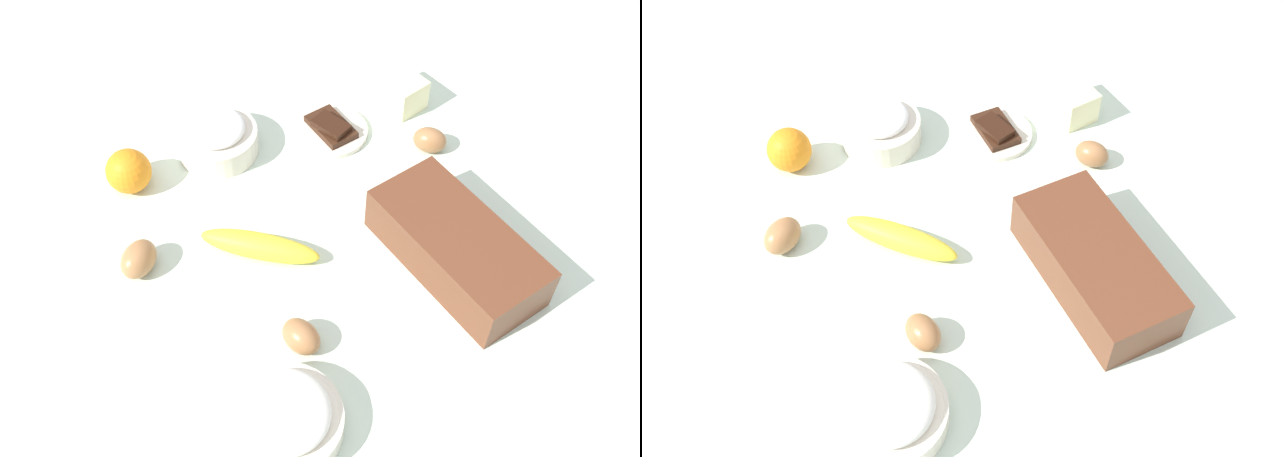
% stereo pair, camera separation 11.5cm
% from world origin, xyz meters
% --- Properties ---
extents(ground_plane, '(2.40, 2.40, 0.02)m').
position_xyz_m(ground_plane, '(0.00, 0.00, -0.01)').
color(ground_plane, silver).
extents(loaf_pan, '(0.30, 0.18, 0.08)m').
position_xyz_m(loaf_pan, '(0.12, 0.17, 0.04)').
color(loaf_pan, brown).
rests_on(loaf_pan, ground_plane).
extents(flour_bowl, '(0.16, 0.16, 0.07)m').
position_xyz_m(flour_bowl, '(0.26, -0.17, 0.03)').
color(flour_bowl, silver).
rests_on(flour_bowl, ground_plane).
extents(sugar_bowl, '(0.14, 0.14, 0.07)m').
position_xyz_m(sugar_bowl, '(-0.26, -0.07, 0.03)').
color(sugar_bowl, silver).
rests_on(sugar_bowl, ground_plane).
extents(banana, '(0.15, 0.18, 0.04)m').
position_xyz_m(banana, '(-0.02, -0.09, 0.02)').
color(banana, yellow).
rests_on(banana, ground_plane).
extents(orange_fruit, '(0.07, 0.07, 0.07)m').
position_xyz_m(orange_fruit, '(-0.24, -0.23, 0.04)').
color(orange_fruit, orange).
rests_on(orange_fruit, ground_plane).
extents(butter_block, '(0.10, 0.08, 0.06)m').
position_xyz_m(butter_block, '(-0.24, 0.27, 0.03)').
color(butter_block, '#F4EDB2').
rests_on(butter_block, ground_plane).
extents(egg_near_butter, '(0.07, 0.06, 0.05)m').
position_xyz_m(egg_near_butter, '(0.15, -0.10, 0.02)').
color(egg_near_butter, '#A16C41').
rests_on(egg_near_butter, ground_plane).
extents(egg_beside_bowl, '(0.08, 0.08, 0.05)m').
position_xyz_m(egg_beside_bowl, '(-0.07, -0.27, 0.02)').
color(egg_beside_bowl, '#A97245').
rests_on(egg_beside_bowl, ground_plane).
extents(egg_loose, '(0.07, 0.07, 0.04)m').
position_xyz_m(egg_loose, '(-0.11, 0.26, 0.02)').
color(egg_loose, '#9E6A40').
rests_on(egg_loose, ground_plane).
extents(chocolate_plate, '(0.13, 0.13, 0.03)m').
position_xyz_m(chocolate_plate, '(-0.22, 0.12, 0.01)').
color(chocolate_plate, silver).
rests_on(chocolate_plate, ground_plane).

